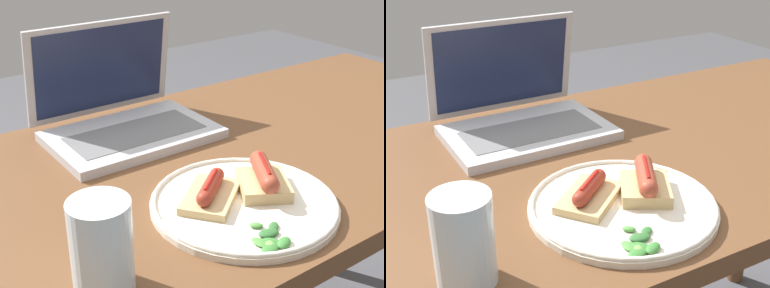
% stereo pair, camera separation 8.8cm
% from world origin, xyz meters
% --- Properties ---
extents(desk, '(1.39, 0.66, 0.72)m').
position_xyz_m(desk, '(0.00, 0.00, 0.64)').
color(desk, brown).
rests_on(desk, ground_plane).
extents(laptop, '(0.32, 0.24, 0.21)m').
position_xyz_m(laptop, '(-0.15, 0.19, 0.76)').
color(laptop, '#B7B7BC').
rests_on(laptop, desk).
extents(plate, '(0.29, 0.29, 0.02)m').
position_xyz_m(plate, '(-0.14, -0.17, 0.73)').
color(plate, silver).
rests_on(plate, desk).
extents(sausage_toast_left, '(0.13, 0.13, 0.04)m').
position_xyz_m(sausage_toast_left, '(-0.18, -0.13, 0.75)').
color(sausage_toast_left, tan).
rests_on(sausage_toast_left, plate).
extents(sausage_toast_middle, '(0.11, 0.12, 0.05)m').
position_xyz_m(sausage_toast_middle, '(-0.09, -0.16, 0.75)').
color(sausage_toast_middle, tan).
rests_on(sausage_toast_middle, plate).
extents(salad_pile, '(0.07, 0.08, 0.01)m').
position_xyz_m(salad_pile, '(-0.17, -0.26, 0.74)').
color(salad_pile, '#387A33').
rests_on(salad_pile, plate).
extents(drinking_glass, '(0.08, 0.08, 0.12)m').
position_xyz_m(drinking_glass, '(-0.39, -0.21, 0.78)').
color(drinking_glass, silver).
rests_on(drinking_glass, desk).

